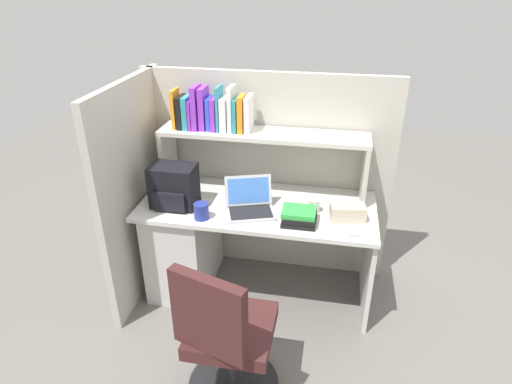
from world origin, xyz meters
TOP-DOWN VIEW (x-y plane):
  - ground_plane at (0.00, 0.00)m, footprint 8.00×8.00m
  - desk at (-0.39, 0.00)m, footprint 1.60×0.70m
  - cubicle_partition_rear at (0.00, 0.38)m, footprint 1.84×0.05m
  - cubicle_partition_left at (-0.85, -0.05)m, footprint 0.05×1.06m
  - overhead_hutch at (0.00, 0.20)m, footprint 1.44×0.28m
  - reference_books_on_shelf at (-0.34, 0.20)m, footprint 0.54×0.18m
  - laptop at (-0.03, -0.10)m, footprint 0.38×0.35m
  - backpack at (-0.55, -0.12)m, footprint 0.30×0.22m
  - computer_mouse at (0.64, -0.26)m, footprint 0.08×0.11m
  - paper_cup at (0.38, -0.03)m, footprint 0.08×0.08m
  - tissue_box at (0.60, -0.08)m, footprint 0.24×0.16m
  - snack_canister at (-0.32, -0.25)m, footprint 0.10×0.10m
  - desk_book_stack at (0.30, -0.18)m, footprint 0.22×0.20m
  - office_chair at (0.01, -0.94)m, footprint 0.52×0.54m

SIDE VIEW (x-z plane):
  - ground_plane at x=0.00m, z-range 0.00..0.00m
  - office_chair at x=0.01m, z-range -0.07..0.86m
  - desk at x=-0.39m, z-range 0.04..0.77m
  - computer_mouse at x=0.64m, z-range 0.73..0.76m
  - desk_book_stack at x=0.30m, z-range 0.73..0.82m
  - cubicle_partition_rear at x=0.00m, z-range 0.00..1.55m
  - cubicle_partition_left at x=-0.85m, z-range 0.00..1.55m
  - paper_cup at x=0.38m, z-range 0.73..0.82m
  - tissue_box at x=0.60m, z-range 0.73..0.83m
  - laptop at x=-0.03m, z-range 0.67..0.89m
  - snack_canister at x=-0.32m, z-range 0.73..0.84m
  - backpack at x=-0.55m, z-range 0.73..1.02m
  - overhead_hutch at x=0.00m, z-range 0.86..1.31m
  - reference_books_on_shelf at x=-0.34m, z-range 1.16..1.46m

